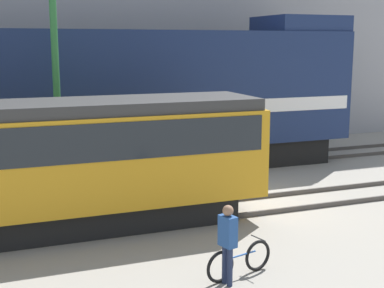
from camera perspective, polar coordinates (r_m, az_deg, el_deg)
The scene contains 8 objects.
ground_plane at distance 16.28m, azimuth 4.18°, elevation -6.03°, with size 120.00×120.00×0.00m, color gray.
track_near at distance 15.51m, azimuth 5.55°, elevation -6.64°, with size 60.00×1.50×0.14m.
track_far at distance 20.39m, azimuth -1.28°, elevation -2.38°, with size 60.00×1.51×0.14m.
freight_locomotive at distance 19.22m, azimuth -9.19°, elevation 4.59°, with size 18.93×3.04×5.72m.
streetcar at distance 13.55m, azimuth -18.04°, elevation -1.76°, with size 12.32×2.54×3.28m.
bicycle at distance 11.13m, azimuth 5.09°, elevation -12.30°, with size 1.62×0.58×0.73m.
person at distance 10.53m, azimuth 3.83°, elevation -9.88°, with size 0.30×0.40×1.62m.
utility_pole_right at distance 16.10m, azimuth -14.39°, elevation 8.70°, with size 0.20×0.20×8.42m.
Camera 1 is at (-6.63, -14.12, 4.67)m, focal length 50.00 mm.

